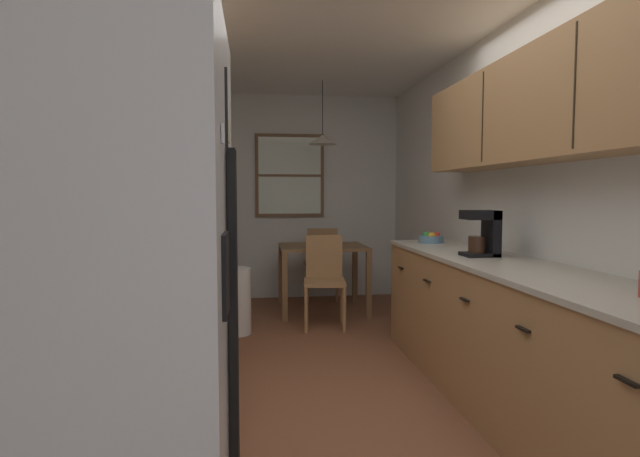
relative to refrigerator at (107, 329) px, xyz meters
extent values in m
plane|color=brown|center=(0.95, 2.17, -0.91)|extent=(12.00, 12.00, 0.00)
cube|color=silver|center=(-0.40, 2.17, 0.36)|extent=(0.10, 9.00, 2.55)
cube|color=silver|center=(2.30, 2.17, 0.36)|extent=(0.10, 9.00, 2.55)
cube|color=silver|center=(0.95, 4.82, 0.36)|extent=(4.40, 0.10, 2.55)
cube|color=white|center=(0.95, 2.17, 1.68)|extent=(4.40, 9.00, 0.08)
cube|color=silver|center=(0.00, 0.00, 0.00)|extent=(0.70, 0.78, 1.83)
cube|color=black|center=(0.35, 0.00, -0.05)|extent=(0.01, 0.01, 1.65)
cube|color=black|center=(0.37, -0.04, -0.05)|extent=(0.02, 0.02, 1.17)
cube|color=black|center=(0.37, 0.04, -0.05)|extent=(0.02, 0.02, 1.17)
cube|color=black|center=(0.36, -0.17, 0.18)|extent=(0.01, 0.15, 0.22)
cube|color=beige|center=(0.36, 0.12, 0.60)|extent=(0.01, 0.05, 0.07)
cube|color=white|center=(0.36, -0.20, 0.55)|extent=(0.01, 0.04, 0.05)
cube|color=white|center=(-0.04, 0.72, -0.46)|extent=(0.62, 0.62, 0.90)
cube|color=black|center=(0.27, 0.72, -0.49)|extent=(0.01, 0.44, 0.30)
cube|color=silver|center=(0.30, 0.72, -0.28)|extent=(0.02, 0.50, 0.02)
cube|color=black|center=(-0.04, 0.72, 0.00)|extent=(0.59, 0.59, 0.02)
cube|color=white|center=(-0.32, 0.72, 0.09)|extent=(0.06, 0.62, 0.20)
cylinder|color=#2D2D2D|center=(-0.18, 0.59, 0.01)|extent=(0.15, 0.15, 0.01)
cylinder|color=#2D2D2D|center=(-0.18, 0.86, 0.01)|extent=(0.15, 0.15, 0.01)
cylinder|color=#2D2D2D|center=(0.10, 0.59, 0.01)|extent=(0.15, 0.15, 0.01)
cylinder|color=#2D2D2D|center=(0.10, 0.86, 0.01)|extent=(0.15, 0.15, 0.01)
cube|color=black|center=(-0.16, 0.72, 0.80)|extent=(0.38, 0.59, 0.35)
cube|color=black|center=(0.03, 0.66, 0.80)|extent=(0.01, 0.35, 0.23)
cube|color=#2D2D33|center=(0.03, 0.92, 0.80)|extent=(0.01, 0.12, 0.23)
cube|color=#A87A4C|center=(-0.05, 2.00, -0.48)|extent=(0.60, 1.91, 0.87)
cube|color=#B7B2A3|center=(-0.05, 2.00, -0.03)|extent=(0.63, 1.93, 0.03)
cube|color=black|center=(0.26, 1.36, -0.21)|extent=(0.02, 0.10, 0.01)
cube|color=black|center=(0.26, 2.00, -0.21)|extent=(0.02, 0.10, 0.01)
cube|color=black|center=(0.26, 2.63, -0.21)|extent=(0.02, 0.10, 0.01)
cube|color=#A87A4C|center=(-0.19, 1.95, 0.99)|extent=(0.32, 2.01, 0.69)
cube|color=#2D2319|center=(-0.03, 1.62, 0.99)|extent=(0.01, 0.01, 0.63)
cube|color=#2D2319|center=(-0.03, 2.28, 0.99)|extent=(0.01, 0.01, 0.63)
cube|color=#A87A4C|center=(1.95, 1.21, -0.48)|extent=(0.60, 3.18, 0.87)
cube|color=#B7B2A3|center=(1.95, 1.21, -0.03)|extent=(0.63, 3.20, 0.03)
cube|color=black|center=(1.64, -0.07, -0.21)|extent=(0.02, 0.10, 0.01)
cube|color=black|center=(1.64, 0.57, -0.21)|extent=(0.02, 0.10, 0.01)
cube|color=black|center=(1.64, 1.21, -0.21)|extent=(0.02, 0.10, 0.01)
cube|color=black|center=(1.64, 1.84, -0.21)|extent=(0.02, 0.10, 0.01)
cube|color=black|center=(1.64, 2.48, -0.21)|extent=(0.02, 0.10, 0.01)
cube|color=#A87A4C|center=(2.09, 1.16, 0.90)|extent=(0.32, 2.88, 0.64)
cube|color=#2D2319|center=(1.93, 0.68, 0.90)|extent=(0.01, 0.01, 0.59)
cube|color=#2D2319|center=(1.93, 1.63, 0.90)|extent=(0.01, 0.01, 0.59)
cube|color=brown|center=(1.18, 3.94, -0.19)|extent=(0.94, 0.79, 0.03)
cube|color=brown|center=(0.73, 3.57, -0.56)|extent=(0.06, 0.06, 0.71)
cube|color=brown|center=(1.62, 3.57, -0.56)|extent=(0.06, 0.06, 0.71)
cube|color=brown|center=(0.73, 4.31, -0.56)|extent=(0.06, 0.06, 0.71)
cube|color=brown|center=(1.62, 4.31, -0.56)|extent=(0.06, 0.06, 0.71)
cube|color=#A87A4C|center=(1.11, 3.26, -0.46)|extent=(0.44, 0.44, 0.04)
cube|color=#A87A4C|center=(1.13, 3.45, -0.24)|extent=(0.37, 0.07, 0.45)
cylinder|color=#A87A4C|center=(1.27, 3.06, -0.70)|extent=(0.04, 0.04, 0.43)
cylinder|color=#A87A4C|center=(0.91, 3.10, -0.70)|extent=(0.04, 0.04, 0.43)
cylinder|color=#A87A4C|center=(1.31, 3.43, -0.70)|extent=(0.04, 0.04, 0.43)
cylinder|color=#A87A4C|center=(0.95, 3.47, -0.70)|extent=(0.04, 0.04, 0.43)
cube|color=#A87A4C|center=(1.25, 4.61, -0.46)|extent=(0.41, 0.41, 0.04)
cube|color=#A87A4C|center=(1.24, 4.43, -0.24)|extent=(0.37, 0.04, 0.45)
cylinder|color=#A87A4C|center=(1.07, 4.80, -0.70)|extent=(0.04, 0.04, 0.43)
cylinder|color=#A87A4C|center=(1.43, 4.79, -0.70)|extent=(0.04, 0.04, 0.43)
cylinder|color=#A87A4C|center=(1.06, 4.44, -0.70)|extent=(0.04, 0.04, 0.43)
cylinder|color=#A87A4C|center=(1.43, 4.43, -0.70)|extent=(0.04, 0.04, 0.43)
cylinder|color=black|center=(1.18, 3.94, 1.34)|extent=(0.01, 0.01, 0.59)
cone|color=beige|center=(1.18, 3.94, 1.00)|extent=(0.31, 0.31, 0.10)
sphere|color=white|center=(1.18, 3.94, 1.02)|extent=(0.06, 0.06, 0.06)
cube|color=brown|center=(0.87, 4.75, 0.63)|extent=(0.86, 0.04, 1.03)
cube|color=silver|center=(0.87, 4.73, 0.63)|extent=(0.78, 0.01, 0.95)
cube|color=brown|center=(0.87, 4.73, 0.63)|extent=(0.78, 0.02, 0.03)
cylinder|color=white|center=(0.25, 3.16, -0.60)|extent=(0.29, 0.29, 0.62)
cylinder|color=#D84C19|center=(-0.05, 1.27, 0.06)|extent=(0.12, 0.12, 0.15)
cylinder|color=white|center=(-0.05, 1.27, 0.15)|extent=(0.12, 0.12, 0.02)
cube|color=silver|center=(0.31, 0.88, -0.41)|extent=(0.02, 0.16, 0.24)
cube|color=black|center=(1.91, 1.60, 0.00)|extent=(0.22, 0.18, 0.02)
cube|color=black|center=(1.99, 1.60, 0.14)|extent=(0.06, 0.18, 0.31)
cube|color=black|center=(1.91, 1.60, 0.26)|extent=(0.22, 0.18, 0.06)
cylinder|color=#331E14|center=(1.89, 1.60, 0.06)|extent=(0.11, 0.11, 0.11)
cylinder|color=#597F9E|center=(1.92, 2.54, 0.02)|extent=(0.21, 0.21, 0.06)
cylinder|color=black|center=(1.92, 2.54, 0.03)|extent=(0.17, 0.17, 0.03)
sphere|color=red|center=(1.97, 2.54, 0.05)|extent=(0.06, 0.06, 0.06)
sphere|color=green|center=(1.89, 2.58, 0.05)|extent=(0.06, 0.06, 0.06)
sphere|color=yellow|center=(1.91, 2.50, 0.05)|extent=(0.06, 0.06, 0.06)
cylinder|color=#E0D14C|center=(1.30, 3.91, -0.14)|extent=(0.18, 0.18, 0.06)
camera|label=1|loc=(0.43, -1.51, 0.40)|focal=27.92mm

